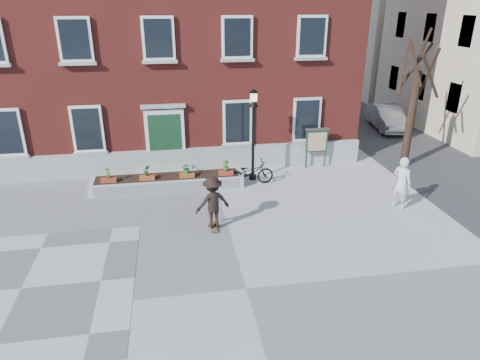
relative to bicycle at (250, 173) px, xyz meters
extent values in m
plane|color=#A2A2A5|center=(-1.43, -7.00, -0.53)|extent=(100.00, 100.00, 0.00)
cube|color=slate|center=(-7.43, -6.00, -0.52)|extent=(6.00, 6.00, 0.01)
imported|color=black|center=(0.00, 0.00, 0.00)|extent=(2.05, 0.82, 1.06)
imported|color=silver|center=(9.76, 7.07, 0.17)|extent=(2.09, 4.42, 1.40)
imported|color=silver|center=(5.10, -3.07, 0.47)|extent=(0.78, 0.87, 2.00)
cube|color=maroon|center=(-3.43, 7.00, 5.47)|extent=(18.00, 10.00, 12.00)
cube|color=#A2A29D|center=(-3.43, 1.88, 0.02)|extent=(18.00, 0.24, 1.10)
cube|color=#ABAAA5|center=(-3.43, 1.75, -0.43)|extent=(2.60, 0.80, 0.20)
cube|color=#A0A09B|center=(-3.43, 1.90, -0.23)|extent=(2.20, 0.50, 0.20)
cube|color=silver|center=(-3.43, 1.92, 1.12)|extent=(1.70, 0.12, 2.50)
cube|color=#13351D|center=(-3.43, 1.87, 1.02)|extent=(1.40, 0.06, 2.30)
cube|color=#9C9C97|center=(-3.43, 1.88, 2.52)|extent=(1.90, 0.25, 0.15)
cube|color=white|center=(-9.83, 1.90, 1.67)|extent=(1.30, 0.10, 2.00)
cube|color=black|center=(-9.83, 1.85, 1.67)|extent=(1.08, 0.04, 1.78)
cube|color=#ADADA8|center=(-9.83, 1.84, 0.61)|extent=(1.44, 0.20, 0.12)
cube|color=white|center=(-6.63, 1.90, 1.67)|extent=(1.30, 0.10, 2.00)
cube|color=black|center=(-6.63, 1.85, 1.67)|extent=(1.08, 0.04, 1.78)
cube|color=#A4A59F|center=(-6.63, 1.84, 0.61)|extent=(1.44, 0.20, 0.12)
cube|color=silver|center=(-6.63, 1.90, 5.27)|extent=(1.30, 0.10, 1.70)
cube|color=black|center=(-6.63, 1.85, 5.27)|extent=(1.08, 0.04, 1.48)
cube|color=#A4A49F|center=(-6.63, 1.84, 4.36)|extent=(1.44, 0.20, 0.12)
cube|color=white|center=(-3.43, 1.90, 5.27)|extent=(1.30, 0.10, 1.70)
cube|color=black|center=(-3.43, 1.85, 5.27)|extent=(1.08, 0.04, 1.48)
cube|color=#A3A39E|center=(-3.43, 1.84, 4.36)|extent=(1.44, 0.20, 0.12)
cube|color=white|center=(-0.23, 1.90, 1.67)|extent=(1.30, 0.10, 2.00)
cube|color=black|center=(-0.23, 1.85, 1.67)|extent=(1.08, 0.04, 1.78)
cube|color=#959591|center=(-0.23, 1.84, 0.61)|extent=(1.44, 0.20, 0.12)
cube|color=white|center=(-0.23, 1.90, 5.27)|extent=(1.30, 0.10, 1.70)
cube|color=black|center=(-0.23, 1.85, 5.27)|extent=(1.08, 0.04, 1.48)
cube|color=gray|center=(-0.23, 1.84, 4.36)|extent=(1.44, 0.20, 0.12)
cube|color=silver|center=(2.97, 1.90, 1.67)|extent=(1.30, 0.10, 2.00)
cube|color=black|center=(2.97, 1.85, 1.67)|extent=(1.08, 0.04, 1.78)
cube|color=gray|center=(2.97, 1.84, 0.61)|extent=(1.44, 0.20, 0.12)
cube|color=white|center=(2.97, 1.90, 5.27)|extent=(1.30, 0.10, 1.70)
cube|color=black|center=(2.97, 1.85, 5.27)|extent=(1.08, 0.04, 1.48)
cube|color=gray|center=(2.97, 1.84, 4.36)|extent=(1.44, 0.20, 0.12)
cube|color=beige|center=(-3.43, 0.20, -0.28)|extent=(6.20, 1.10, 0.50)
cube|color=#B5B5B5|center=(-3.43, -0.36, -0.28)|extent=(5.80, 0.02, 0.40)
cube|color=black|center=(-3.43, 0.20, -0.03)|extent=(5.80, 0.90, 0.06)
cube|color=brown|center=(-5.73, -0.05, 0.07)|extent=(0.60, 0.25, 0.20)
imported|color=#366F21|center=(-5.73, -0.05, 0.40)|extent=(0.24, 0.24, 0.45)
cube|color=#954920|center=(-4.23, -0.05, 0.07)|extent=(0.60, 0.25, 0.20)
imported|color=#31621D|center=(-4.23, -0.05, 0.40)|extent=(0.25, 0.25, 0.45)
cube|color=#964820|center=(-2.63, -0.05, 0.07)|extent=(0.60, 0.25, 0.20)
imported|color=#28681F|center=(-2.63, -0.05, 0.40)|extent=(0.40, 0.40, 0.45)
cube|color=maroon|center=(-1.03, -0.05, 0.07)|extent=(0.60, 0.25, 0.20)
imported|color=#25601C|center=(-1.03, -0.05, 0.40)|extent=(0.25, 0.25, 0.45)
cylinder|color=#312015|center=(7.57, 1.00, 1.67)|extent=(0.36, 0.36, 4.40)
cylinder|color=black|center=(8.08, 1.00, 3.76)|extent=(0.12, 1.12, 2.23)
cylinder|color=black|center=(7.74, 1.52, 4.02)|extent=(1.18, 0.49, 1.97)
cylinder|color=#321E16|center=(7.08, 1.36, 4.02)|extent=(0.88, 1.14, 2.35)
cylinder|color=black|center=(7.27, 0.78, 4.20)|extent=(0.60, 0.77, 1.90)
cylinder|color=black|center=(7.78, 0.37, 3.71)|extent=(1.39, 0.55, 1.95)
cylinder|color=black|center=(7.73, 1.13, 4.84)|extent=(0.43, 0.48, 1.58)
cube|color=#3D3C3F|center=(10.57, 11.00, -0.53)|extent=(8.00, 36.00, 0.01)
cube|color=beige|center=(16.57, 19.00, 5.97)|extent=(10.00, 11.00, 13.00)
cube|color=black|center=(11.61, 3.80, 1.97)|extent=(0.08, 1.00, 1.50)
cube|color=black|center=(11.61, 7.00, 1.97)|extent=(0.08, 1.00, 1.50)
cube|color=black|center=(11.61, 10.20, 1.97)|extent=(0.08, 1.00, 1.50)
cube|color=black|center=(11.61, 3.80, 5.27)|extent=(0.08, 1.00, 1.50)
cube|color=black|center=(11.61, 7.00, 5.27)|extent=(0.08, 1.00, 1.50)
cube|color=black|center=(11.61, 10.20, 5.27)|extent=(0.08, 1.00, 1.50)
cylinder|color=black|center=(0.23, 0.56, -0.43)|extent=(0.32, 0.32, 0.20)
cylinder|color=black|center=(0.23, 0.56, 1.07)|extent=(0.12, 0.12, 3.20)
cone|color=black|center=(0.23, 0.56, 2.82)|extent=(0.40, 0.40, 0.30)
cube|color=#FFECBB|center=(0.23, 0.56, 3.07)|extent=(0.24, 0.24, 0.34)
cone|color=black|center=(0.23, 0.56, 3.32)|extent=(0.40, 0.40, 0.16)
cylinder|color=#172E20|center=(2.95, 1.52, 0.37)|extent=(0.08, 0.08, 1.80)
cylinder|color=#1B3729|center=(3.85, 1.52, 0.37)|extent=(0.08, 0.08, 1.80)
cube|color=#1B3726|center=(3.40, 1.52, 0.72)|extent=(1.00, 0.10, 1.00)
cube|color=#D5C48A|center=(3.40, 1.46, 0.72)|extent=(0.85, 0.02, 0.85)
cube|color=#3D3735|center=(3.40, 1.52, 1.29)|extent=(1.10, 0.16, 0.10)
cube|color=brown|center=(-1.94, -3.52, -0.47)|extent=(0.22, 0.78, 0.03)
cylinder|color=black|center=(-2.03, -3.80, -0.50)|extent=(0.03, 0.05, 0.05)
cylinder|color=black|center=(-1.85, -3.80, -0.50)|extent=(0.03, 0.05, 0.05)
cylinder|color=black|center=(-2.03, -3.24, -0.50)|extent=(0.03, 0.05, 0.05)
cylinder|color=black|center=(-1.85, -3.24, -0.50)|extent=(0.03, 0.05, 0.05)
imported|color=black|center=(-1.94, -3.52, 0.45)|extent=(1.31, 0.95, 1.82)
camera|label=1|loc=(-3.16, -16.35, 6.65)|focal=32.00mm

